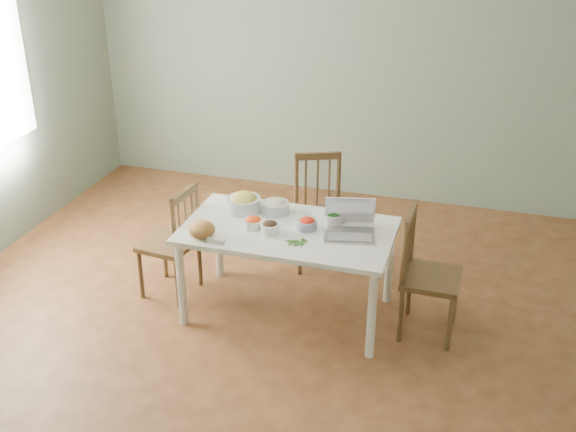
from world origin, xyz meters
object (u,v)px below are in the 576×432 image
(chair_far, at_px, (320,213))
(bowl_squash, at_px, (244,202))
(dining_table, at_px, (288,271))
(chair_left, at_px, (168,241))
(chair_right, at_px, (432,275))
(laptop, at_px, (350,221))
(bread_boule, at_px, (202,230))

(chair_far, height_order, bowl_squash, chair_far)
(dining_table, xyz_separation_m, chair_left, (-0.96, 0.02, 0.10))
(chair_right, bearing_deg, bowl_squash, 85.75)
(dining_table, bearing_deg, chair_left, 179.06)
(bowl_squash, bearing_deg, dining_table, -24.47)
(dining_table, distance_m, chair_left, 0.97)
(chair_right, relative_size, laptop, 2.66)
(chair_left, height_order, bread_boule, chair_left)
(dining_table, height_order, bowl_squash, bowl_squash)
(chair_left, bearing_deg, chair_far, 133.72)
(laptop, bearing_deg, bread_boule, -174.94)
(chair_left, bearing_deg, bread_boule, 60.10)
(chair_right, distance_m, bread_boule, 1.63)
(chair_left, relative_size, bowl_squash, 3.56)
(chair_left, distance_m, laptop, 1.46)
(chair_far, height_order, chair_left, chair_far)
(chair_right, xyz_separation_m, bread_boule, (-1.56, -0.34, 0.29))
(chair_left, height_order, bowl_squash, chair_left)
(chair_right, bearing_deg, bread_boule, 103.57)
(bread_boule, bearing_deg, chair_far, 62.14)
(dining_table, xyz_separation_m, chair_right, (1.03, 0.04, 0.12))
(chair_left, distance_m, bread_boule, 0.62)
(dining_table, bearing_deg, chair_far, 87.29)
(chair_far, relative_size, bowl_squash, 3.68)
(dining_table, xyz_separation_m, laptop, (0.45, 0.01, 0.47))
(bowl_squash, bearing_deg, chair_far, 53.98)
(chair_far, xyz_separation_m, chair_left, (-1.00, -0.77, -0.02))
(chair_far, bearing_deg, dining_table, -114.17)
(chair_right, xyz_separation_m, laptop, (-0.59, -0.03, 0.35))
(chair_right, bearing_deg, chair_left, 92.06)
(dining_table, distance_m, bread_boule, 0.74)
(dining_table, bearing_deg, bowl_squash, 155.53)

